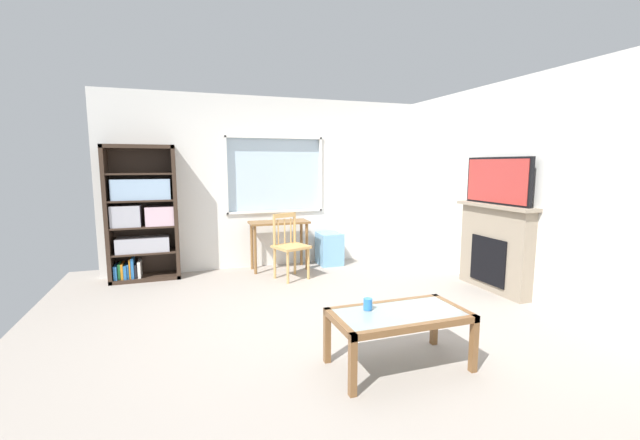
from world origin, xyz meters
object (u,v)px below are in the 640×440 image
(desk_under_window, at_px, (279,231))
(sippy_cup, at_px, (368,304))
(bookshelf, at_px, (142,216))
(wooden_chair, at_px, (290,245))
(tv, at_px, (497,181))
(fireplace, at_px, (495,247))
(coffee_table, at_px, (399,320))
(plastic_drawer_unit, at_px, (329,249))

(desk_under_window, xyz_separation_m, sippy_cup, (-0.02, -3.06, -0.10))
(desk_under_window, bearing_deg, sippy_cup, -90.38)
(bookshelf, height_order, desk_under_window, bookshelf)
(bookshelf, relative_size, desk_under_window, 2.09)
(wooden_chair, bearing_deg, tv, -30.91)
(wooden_chair, xyz_separation_m, fireplace, (2.27, -1.35, 0.08))
(tv, height_order, coffee_table, tv)
(plastic_drawer_unit, bearing_deg, tv, -52.66)
(fireplace, distance_m, tv, 0.83)
(wooden_chair, xyz_separation_m, tv, (2.25, -1.35, 0.91))
(plastic_drawer_unit, height_order, sippy_cup, sippy_cup)
(wooden_chair, bearing_deg, coffee_table, -86.53)
(plastic_drawer_unit, relative_size, sippy_cup, 5.58)
(desk_under_window, height_order, coffee_table, desk_under_window)
(desk_under_window, relative_size, plastic_drawer_unit, 1.74)
(coffee_table, height_order, sippy_cup, sippy_cup)
(fireplace, height_order, sippy_cup, fireplace)
(bookshelf, distance_m, desk_under_window, 1.90)
(plastic_drawer_unit, distance_m, fireplace, 2.44)
(coffee_table, bearing_deg, bookshelf, 122.01)
(wooden_chair, bearing_deg, bookshelf, 161.79)
(wooden_chair, distance_m, fireplace, 2.64)
(wooden_chair, relative_size, plastic_drawer_unit, 1.79)
(desk_under_window, xyz_separation_m, wooden_chair, (0.03, -0.52, -0.13))
(plastic_drawer_unit, bearing_deg, bookshelf, 178.75)
(desk_under_window, bearing_deg, fireplace, -39.05)
(tv, xyz_separation_m, coffee_table, (-2.09, -1.32, -0.99))
(sippy_cup, bearing_deg, plastic_drawer_unit, 74.90)
(desk_under_window, relative_size, coffee_table, 0.83)
(desk_under_window, distance_m, coffee_table, 3.20)
(fireplace, bearing_deg, desk_under_window, 140.95)
(desk_under_window, distance_m, sippy_cup, 3.07)
(sippy_cup, bearing_deg, wooden_chair, 88.93)
(bookshelf, distance_m, tv, 4.63)
(fireplace, bearing_deg, coffee_table, -147.93)
(sippy_cup, bearing_deg, bookshelf, 120.27)
(bookshelf, xyz_separation_m, desk_under_window, (1.87, -0.11, -0.29))
(fireplace, bearing_deg, sippy_cup, -152.69)
(plastic_drawer_unit, distance_m, tv, 2.66)
(tv, bearing_deg, coffee_table, -147.71)
(desk_under_window, height_order, sippy_cup, desk_under_window)
(wooden_chair, distance_m, sippy_cup, 2.55)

